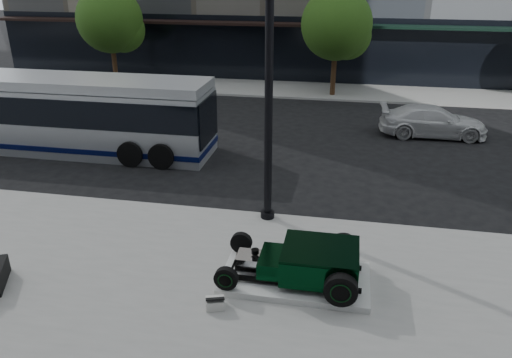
% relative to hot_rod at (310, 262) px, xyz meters
% --- Properties ---
extents(ground, '(120.00, 120.00, 0.00)m').
position_rel_hot_rod_xyz_m(ground, '(-1.40, 5.29, -0.70)').
color(ground, black).
rests_on(ground, ground).
extents(sidewalk_far, '(70.00, 4.00, 0.12)m').
position_rel_hot_rod_xyz_m(sidewalk_far, '(-1.40, 19.29, -0.64)').
color(sidewalk_far, gray).
rests_on(sidewalk_far, ground).
extents(street_trees, '(29.80, 3.80, 5.70)m').
position_rel_hot_rod_xyz_m(street_trees, '(-0.25, 18.36, 3.07)').
color(street_trees, black).
rests_on(street_trees, sidewalk_far).
extents(display_plinth, '(3.40, 1.80, 0.15)m').
position_rel_hot_rod_xyz_m(display_plinth, '(-0.33, -0.00, -0.50)').
color(display_plinth, silver).
rests_on(display_plinth, sidewalk_near).
extents(hot_rod, '(3.22, 2.00, 0.81)m').
position_rel_hot_rod_xyz_m(hot_rod, '(0.00, 0.00, 0.00)').
color(hot_rod, black).
rests_on(hot_rod, display_plinth).
extents(info_plaque, '(0.47, 0.41, 0.31)m').
position_rel_hot_rod_xyz_m(info_plaque, '(-1.91, -1.28, -0.45)').
color(info_plaque, silver).
rests_on(info_plaque, sidewalk_near).
extents(lamppost, '(0.40, 0.40, 7.30)m').
position_rel_hot_rod_xyz_m(lamppost, '(-1.50, 3.03, 2.80)').
color(lamppost, black).
rests_on(lamppost, sidewalk_near).
extents(transit_bus, '(12.12, 2.88, 2.92)m').
position_rel_hot_rod_xyz_m(transit_bus, '(-10.55, 7.58, 0.79)').
color(transit_bus, '#AFB3B9').
rests_on(transit_bus, ground).
extents(white_sedan, '(4.56, 2.00, 1.30)m').
position_rel_hot_rod_xyz_m(white_sedan, '(4.20, 12.10, -0.05)').
color(white_sedan, silver).
rests_on(white_sedan, ground).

